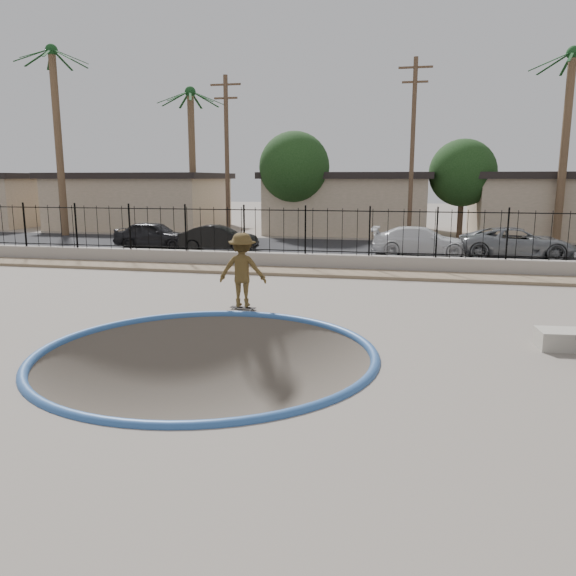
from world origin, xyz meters
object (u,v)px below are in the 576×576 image
(skateboard, at_px, (243,308))
(skater, at_px, (242,273))
(car_d, at_px, (517,243))
(car_b, at_px, (219,238))
(car_a, at_px, (154,235))
(car_c, at_px, (421,241))

(skateboard, bearing_deg, skater, -173.84)
(car_d, bearing_deg, car_b, 90.42)
(car_a, distance_m, car_b, 3.60)
(skater, height_order, car_b, skater)
(skater, bearing_deg, skateboard, 175.62)
(skater, xyz_separation_m, car_c, (4.98, 12.00, -0.31))
(skater, relative_size, car_c, 0.44)
(skater, distance_m, car_c, 13.00)
(car_b, relative_size, car_c, 0.83)
(skater, bearing_deg, car_d, -131.56)
(skater, relative_size, skateboard, 2.76)
(skater, height_order, car_a, skater)
(car_b, xyz_separation_m, car_d, (13.76, 0.41, 0.06))
(skateboard, height_order, car_a, car_a)
(car_b, xyz_separation_m, car_c, (9.64, 0.41, 0.04))
(car_a, bearing_deg, car_d, -90.77)
(car_d, bearing_deg, skater, 141.52)
(skateboard, relative_size, car_b, 0.19)
(skater, distance_m, skateboard, 0.95)
(car_c, distance_m, car_d, 4.12)
(skateboard, height_order, car_c, car_c)
(skater, xyz_separation_m, skateboard, (0.00, 0.00, -0.95))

